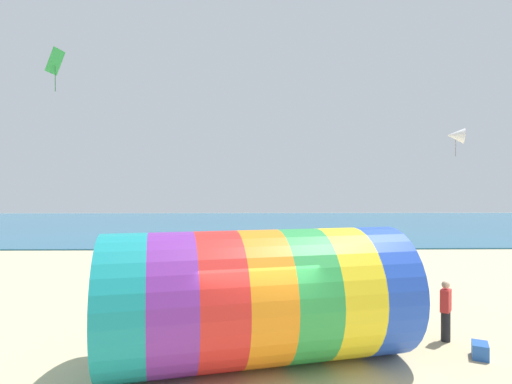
{
  "coord_description": "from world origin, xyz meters",
  "views": [
    {
      "loc": [
        -0.25,
        -8.79,
        4.11
      ],
      "look_at": [
        -0.04,
        2.61,
        4.03
      ],
      "focal_mm": 28.0,
      "sensor_mm": 36.0,
      "label": 1
    }
  ],
  "objects_px": {
    "giant_inflatable_tube": "(259,296)",
    "cooler_box": "(480,350)",
    "bystander_near_water": "(311,267)",
    "bystander_mid_beach": "(232,251)",
    "kite_handler": "(446,310)",
    "kite_green_diamond": "(55,62)",
    "kite_white_delta": "(456,136)"
  },
  "relations": [
    {
      "from": "bystander_near_water",
      "to": "cooler_box",
      "type": "xyz_separation_m",
      "value": [
        3.01,
        -7.2,
        -0.62
      ]
    },
    {
      "from": "kite_white_delta",
      "to": "kite_green_diamond",
      "type": "xyz_separation_m",
      "value": [
        -16.27,
        2.27,
        3.44
      ]
    },
    {
      "from": "giant_inflatable_tube",
      "to": "cooler_box",
      "type": "distance_m",
      "value": 5.58
    },
    {
      "from": "kite_green_diamond",
      "to": "bystander_near_water",
      "type": "relative_size",
      "value": 1.14
    },
    {
      "from": "kite_green_diamond",
      "to": "bystander_mid_beach",
      "type": "distance_m",
      "value": 12.2
    },
    {
      "from": "bystander_near_water",
      "to": "cooler_box",
      "type": "height_order",
      "value": "bystander_near_water"
    },
    {
      "from": "giant_inflatable_tube",
      "to": "bystander_near_water",
      "type": "relative_size",
      "value": 4.76
    },
    {
      "from": "bystander_mid_beach",
      "to": "kite_handler",
      "type": "bearing_deg",
      "value": -59.94
    },
    {
      "from": "kite_white_delta",
      "to": "bystander_near_water",
      "type": "height_order",
      "value": "kite_white_delta"
    },
    {
      "from": "giant_inflatable_tube",
      "to": "cooler_box",
      "type": "height_order",
      "value": "giant_inflatable_tube"
    },
    {
      "from": "bystander_mid_beach",
      "to": "giant_inflatable_tube",
      "type": "bearing_deg",
      "value": -84.52
    },
    {
      "from": "kite_white_delta",
      "to": "bystander_near_water",
      "type": "relative_size",
      "value": 0.7
    },
    {
      "from": "kite_handler",
      "to": "kite_green_diamond",
      "type": "distance_m",
      "value": 17.58
    },
    {
      "from": "giant_inflatable_tube",
      "to": "kite_white_delta",
      "type": "distance_m",
      "value": 10.61
    },
    {
      "from": "kite_green_diamond",
      "to": "bystander_near_water",
      "type": "bearing_deg",
      "value": -3.2
    },
    {
      "from": "cooler_box",
      "to": "bystander_near_water",
      "type": "bearing_deg",
      "value": 112.65
    },
    {
      "from": "kite_handler",
      "to": "bystander_mid_beach",
      "type": "distance_m",
      "value": 12.46
    },
    {
      "from": "kite_green_diamond",
      "to": "cooler_box",
      "type": "height_order",
      "value": "kite_green_diamond"
    },
    {
      "from": "giant_inflatable_tube",
      "to": "cooler_box",
      "type": "bearing_deg",
      "value": 1.66
    },
    {
      "from": "bystander_near_water",
      "to": "bystander_mid_beach",
      "type": "distance_m",
      "value": 5.85
    },
    {
      "from": "bystander_near_water",
      "to": "cooler_box",
      "type": "distance_m",
      "value": 7.83
    },
    {
      "from": "kite_handler",
      "to": "kite_green_diamond",
      "type": "relative_size",
      "value": 0.91
    },
    {
      "from": "kite_white_delta",
      "to": "kite_green_diamond",
      "type": "distance_m",
      "value": 16.78
    },
    {
      "from": "kite_white_delta",
      "to": "bystander_mid_beach",
      "type": "height_order",
      "value": "kite_white_delta"
    },
    {
      "from": "cooler_box",
      "to": "giant_inflatable_tube",
      "type": "bearing_deg",
      "value": -178.34
    },
    {
      "from": "kite_green_diamond",
      "to": "kite_white_delta",
      "type": "bearing_deg",
      "value": -7.96
    },
    {
      "from": "kite_green_diamond",
      "to": "bystander_near_water",
      "type": "height_order",
      "value": "kite_green_diamond"
    },
    {
      "from": "giant_inflatable_tube",
      "to": "kite_handler",
      "type": "relative_size",
      "value": 4.62
    },
    {
      "from": "bystander_mid_beach",
      "to": "cooler_box",
      "type": "xyz_separation_m",
      "value": [
        6.55,
        -11.85,
        -0.62
      ]
    },
    {
      "from": "bystander_mid_beach",
      "to": "cooler_box",
      "type": "relative_size",
      "value": 3.04
    },
    {
      "from": "giant_inflatable_tube",
      "to": "cooler_box",
      "type": "relative_size",
      "value": 14.53
    },
    {
      "from": "kite_handler",
      "to": "bystander_near_water",
      "type": "height_order",
      "value": "kite_handler"
    }
  ]
}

